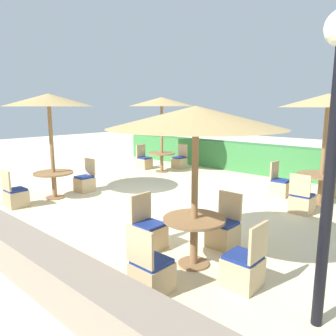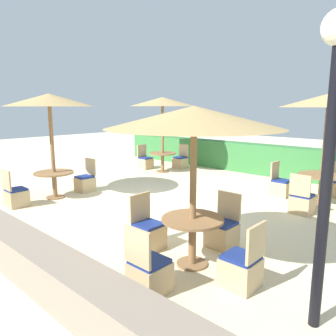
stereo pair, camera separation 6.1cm
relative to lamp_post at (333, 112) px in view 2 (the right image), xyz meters
name	(u,v)px [view 2 (the right image)]	position (x,y,z in m)	size (l,w,h in m)	color
ground_plane	(151,208)	(-4.38, 1.75, -2.35)	(40.00, 40.00, 0.00)	beige
hedge_row	(262,159)	(-4.38, 7.36, -1.82)	(13.00, 0.70, 1.06)	#387A3D
stone_border	(3,239)	(-4.38, -1.64, -2.08)	(10.00, 0.56, 0.54)	gray
lamp_post	(333,112)	(0.00, 0.00, 0.00)	(0.36, 0.36, 3.32)	black
parasol_front_right	(194,118)	(-1.89, 0.19, -0.11)	(2.58, 2.58, 2.41)	olive
round_table_front_right	(192,230)	(-1.89, 0.19, -1.79)	(0.94, 0.94, 0.75)	olive
patio_chair_front_right_east	(242,269)	(-1.01, 0.14, -2.09)	(0.46, 0.46, 0.93)	tan
patio_chair_front_right_west	(148,233)	(-2.83, 0.15, -2.09)	(0.46, 0.46, 0.93)	tan
patio_chair_front_right_north	(222,231)	(-1.93, 1.09, -2.09)	(0.46, 0.46, 0.93)	tan
patio_chair_front_right_south	(149,273)	(-1.84, -0.79, -2.09)	(0.46, 0.46, 0.93)	tan
parasol_back_left	(162,102)	(-7.25, 5.17, 0.20)	(2.37, 2.37, 2.73)	olive
round_table_back_left	(163,157)	(-7.25, 5.17, -1.80)	(0.99, 0.99, 0.72)	olive
patio_chair_back_left_north	(180,161)	(-7.26, 6.19, -2.09)	(0.46, 0.46, 0.93)	tan
patio_chair_back_left_west	(145,162)	(-8.20, 5.17, -2.09)	(0.46, 0.46, 0.93)	tan
parasol_front_left	(49,101)	(-6.93, 0.66, 0.19)	(2.23, 2.23, 2.72)	olive
round_table_front_left	(54,178)	(-6.93, 0.66, -1.81)	(1.02, 1.02, 0.70)	olive
patio_chair_front_left_north	(85,182)	(-6.93, 1.61, -2.09)	(0.46, 0.46, 0.93)	tan
patio_chair_front_left_south	(16,196)	(-6.90, -0.38, -2.09)	(0.46, 0.46, 0.93)	tan
parasol_back_right	(329,101)	(-1.54, 4.89, 0.17)	(2.28, 2.28, 2.70)	olive
round_table_back_right	(322,180)	(-1.54, 4.89, -1.75)	(1.13, 1.13, 0.75)	olive
patio_chair_back_right_west	(281,187)	(-2.58, 4.91, -2.09)	(0.46, 0.46, 0.93)	tan
patio_chair_back_right_north	(333,186)	(-1.55, 5.92, -2.09)	(0.46, 0.46, 0.93)	tan
patio_chair_back_right_south	(302,202)	(-1.59, 3.82, -2.09)	(0.46, 0.46, 0.93)	tan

